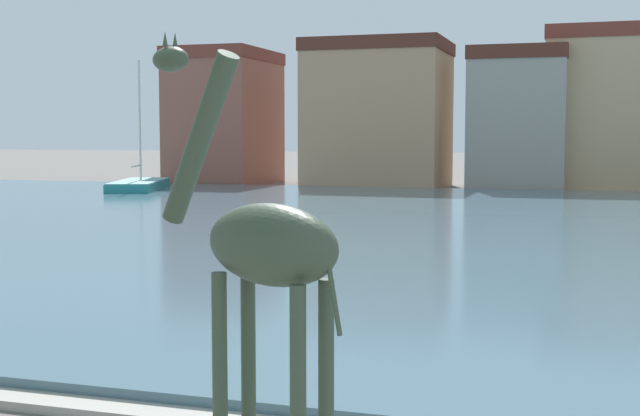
# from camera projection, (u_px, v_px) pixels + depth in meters

# --- Properties ---
(harbor_water) EXTENTS (86.66, 40.05, 0.25)m
(harbor_water) POSITION_uv_depth(u_px,v_px,m) (423.00, 228.00, 29.60)
(harbor_water) COLOR #476675
(harbor_water) RESTS_ON ground
(quay_edge_coping) EXTENTS (86.66, 0.50, 0.12)m
(quay_edge_coping) POSITION_uv_depth(u_px,v_px,m) (114.00, 410.00, 10.34)
(quay_edge_coping) COLOR #ADA89E
(quay_edge_coping) RESTS_ON ground
(giraffe_statue) EXTENTS (2.44, 1.38, 4.45)m
(giraffe_statue) POSITION_uv_depth(u_px,v_px,m) (261.00, 252.00, 8.15)
(giraffe_statue) COLOR #3D4C38
(giraffe_statue) RESTS_ON ground
(sailboat_teal) EXTENTS (4.61, 8.36, 7.50)m
(sailboat_teal) POSITION_uv_depth(u_px,v_px,m) (142.00, 186.00, 48.85)
(sailboat_teal) COLOR teal
(sailboat_teal) RESTS_ON ground
(townhouse_wide_warehouse) EXTENTS (5.81, 7.93, 8.93)m
(townhouse_wide_warehouse) POSITION_uv_depth(u_px,v_px,m) (225.00, 117.00, 57.37)
(townhouse_wide_warehouse) COLOR #8E5142
(townhouse_wide_warehouse) RESTS_ON ground
(townhouse_narrow_midrow) EXTENTS (8.46, 7.20, 9.13)m
(townhouse_narrow_midrow) POSITION_uv_depth(u_px,v_px,m) (379.00, 115.00, 53.48)
(townhouse_narrow_midrow) COLOR tan
(townhouse_narrow_midrow) RESTS_ON ground
(townhouse_corner_house) EXTENTS (5.67, 6.85, 8.43)m
(townhouse_corner_house) POSITION_uv_depth(u_px,v_px,m) (519.00, 120.00, 51.46)
(townhouse_corner_house) COLOR gray
(townhouse_corner_house) RESTS_ON ground
(townhouse_tall_gabled) EXTENTS (8.12, 7.43, 9.60)m
(townhouse_tall_gabled) POSITION_uv_depth(u_px,v_px,m) (616.00, 110.00, 51.18)
(townhouse_tall_gabled) COLOR tan
(townhouse_tall_gabled) RESTS_ON ground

